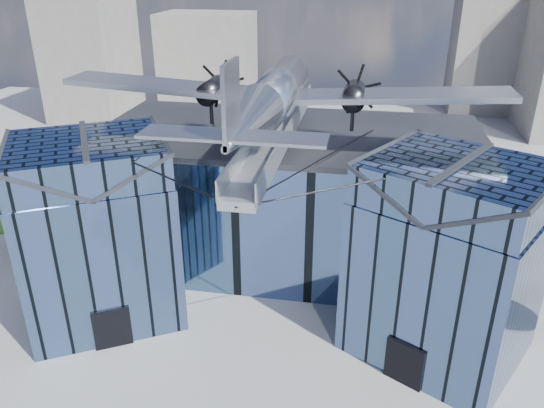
# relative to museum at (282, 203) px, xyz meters

# --- Properties ---
(ground_plane) EXTENTS (120.00, 120.00, 0.00)m
(ground_plane) POSITION_rel_museum_xyz_m (-0.00, -5.82, -5.54)
(ground_plane) COLOR gray
(museum) EXTENTS (32.88, 24.50, 17.60)m
(museum) POSITION_rel_museum_xyz_m (0.00, 0.00, 0.00)
(museum) COLOR #425B86
(museum) RESTS_ON ground
(bg_towers) EXTENTS (77.00, 24.50, 26.00)m
(bg_towers) POSITION_rel_museum_xyz_m (1.45, 44.67, 4.47)
(bg_towers) COLOR gray
(bg_towers) RESTS_ON ground
(tree_side_w) EXTENTS (3.30, 3.30, 5.13)m
(tree_side_w) POSITION_rel_museum_xyz_m (-21.53, -1.26, -2.07)
(tree_side_w) COLOR #2F1F13
(tree_side_w) RESTS_ON ground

